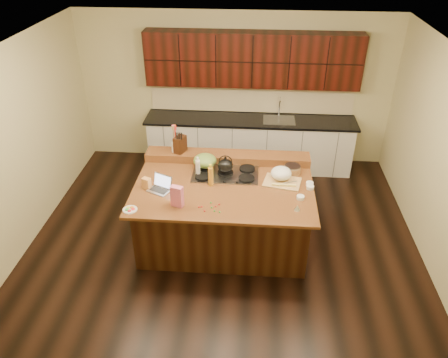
{
  "coord_description": "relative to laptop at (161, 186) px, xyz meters",
  "views": [
    {
      "loc": [
        0.39,
        -4.9,
        4.09
      ],
      "look_at": [
        0.0,
        0.05,
        1.0
      ],
      "focal_mm": 35.0,
      "sensor_mm": 36.0,
      "label": 1
    }
  ],
  "objects": [
    {
      "name": "ramekin_b",
      "position": [
        1.83,
        -0.08,
        -0.03
      ],
      "size": [
        0.13,
        0.13,
        0.04
      ],
      "primitive_type": "cylinder",
      "rotation": [
        0.0,
        0.0,
        -0.36
      ],
      "color": "white",
      "rests_on": "island"
    },
    {
      "name": "oil_bottle",
      "position": [
        0.65,
        0.16,
        0.08
      ],
      "size": [
        0.08,
        0.08,
        0.27
      ],
      "primitive_type": "cylinder",
      "rotation": [
        0.0,
        0.0,
        0.12
      ],
      "color": "#C48722",
      "rests_on": "island"
    },
    {
      "name": "gumdrop_2",
      "position": [
        0.56,
        -0.37,
        -0.04
      ],
      "size": [
        0.02,
        0.02,
        0.02
      ],
      "primitive_type": "ellipsoid",
      "color": "red",
      "rests_on": "island"
    },
    {
      "name": "back_ledge",
      "position": [
        0.82,
        0.85,
        0.01
      ],
      "size": [
        2.4,
        0.3,
        0.12
      ],
      "primitive_type": "cube",
      "color": "black",
      "rests_on": "island"
    },
    {
      "name": "ramekin_a",
      "position": [
        1.97,
        0.26,
        -0.03
      ],
      "size": [
        0.13,
        0.13,
        0.04
      ],
      "primitive_type": "cylinder",
      "rotation": [
        0.0,
        0.0,
        0.35
      ],
      "color": "white",
      "rests_on": "island"
    },
    {
      "name": "strainer_bowl",
      "position": [
        1.76,
        0.58,
        -0.01
      ],
      "size": [
        0.31,
        0.31,
        0.09
      ],
      "primitive_type": "cylinder",
      "rotation": [
        0.0,
        0.0,
        -0.39
      ],
      "color": "#996B3F",
      "rests_on": "island"
    },
    {
      "name": "gumdrop_0",
      "position": [
        0.8,
        -0.3,
        -0.04
      ],
      "size": [
        0.02,
        0.02,
        0.02
      ],
      "primitive_type": "ellipsoid",
      "color": "red",
      "rests_on": "island"
    },
    {
      "name": "back_counter",
      "position": [
        1.12,
        2.37,
        0.01
      ],
      "size": [
        3.7,
        0.66,
        2.4
      ],
      "color": "silver",
      "rests_on": "ground"
    },
    {
      "name": "utensil_crock",
      "position": [
        0.06,
        0.85,
        0.14
      ],
      "size": [
        0.13,
        0.13,
        0.14
      ],
      "primitive_type": "cylinder",
      "rotation": [
        0.0,
        0.0,
        -0.07
      ],
      "color": "white",
      "rests_on": "back_ledge"
    },
    {
      "name": "room",
      "position": [
        0.82,
        0.15,
        0.38
      ],
      "size": [
        5.52,
        5.02,
        2.72
      ],
      "color": "black",
      "rests_on": "ground"
    },
    {
      "name": "kitchen_timer",
      "position": [
        1.77,
        -0.32,
        -0.02
      ],
      "size": [
        0.1,
        0.1,
        0.07
      ],
      "primitive_type": "cone",
      "rotation": [
        0.0,
        0.0,
        0.39
      ],
      "color": "silver",
      "rests_on": "island"
    },
    {
      "name": "knife_block",
      "position": [
        0.13,
        0.85,
        0.19
      ],
      "size": [
        0.19,
        0.23,
        0.24
      ],
      "primitive_type": "cube",
      "rotation": [
        0.0,
        0.0,
        -0.4
      ],
      "color": "black",
      "rests_on": "back_ledge"
    },
    {
      "name": "gumdrop_8",
      "position": [
        0.59,
        -0.36,
        -0.04
      ],
      "size": [
        0.02,
        0.02,
        0.02
      ],
      "primitive_type": "ellipsoid",
      "color": "red",
      "rests_on": "island"
    },
    {
      "name": "island",
      "position": [
        0.82,
        0.15,
        -0.51
      ],
      "size": [
        2.4,
        1.6,
        0.92
      ],
      "color": "black",
      "rests_on": "ground"
    },
    {
      "name": "package_box",
      "position": [
        -0.19,
        0.02,
        0.02
      ],
      "size": [
        0.13,
        0.11,
        0.15
      ],
      "primitive_type": "cube",
      "rotation": [
        0.0,
        0.0,
        -0.41
      ],
      "color": "#CC8948",
      "rests_on": "island"
    },
    {
      "name": "cooktop",
      "position": [
        0.82,
        0.45,
        -0.04
      ],
      "size": [
        0.92,
        0.52,
        0.05
      ],
      "color": "gray",
      "rests_on": "island"
    },
    {
      "name": "pink_bag",
      "position": [
        0.28,
        -0.35,
        0.09
      ],
      "size": [
        0.17,
        0.12,
        0.28
      ],
      "primitive_type": "cube",
      "rotation": [
        0.0,
        0.0,
        -0.29
      ],
      "color": "#DD688A",
      "rests_on": "island"
    },
    {
      "name": "vinegar_bottle",
      "position": [
        0.45,
        0.38,
        0.07
      ],
      "size": [
        0.07,
        0.07,
        0.25
      ],
      "primitive_type": "cylinder",
      "rotation": [
        0.0,
        0.0,
        -0.11
      ],
      "color": "silver",
      "rests_on": "island"
    },
    {
      "name": "laptop",
      "position": [
        0.0,
        0.0,
        0.0
      ],
      "size": [
        0.35,
        0.32,
        0.2
      ],
      "rotation": [
        0.0,
        0.0,
        -0.44
      ],
      "color": "#B7B7BC",
      "rests_on": "island"
    },
    {
      "name": "gumdrop_1",
      "position": [
        0.69,
        -0.27,
        -0.04
      ],
      "size": [
        0.02,
        0.02,
        0.02
      ],
      "primitive_type": "ellipsoid",
      "color": "#198C26",
      "rests_on": "island"
    },
    {
      "name": "gumdrop_6",
      "position": [
        0.63,
        -0.45,
        -0.04
      ],
      "size": [
        0.02,
        0.02,
        0.02
      ],
      "primitive_type": "ellipsoid",
      "color": "red",
      "rests_on": "island"
    },
    {
      "name": "kettle",
      "position": [
        0.82,
        0.45,
        0.09
      ],
      "size": [
        0.24,
        0.24,
        0.19
      ],
      "primitive_type": "ellipsoid",
      "rotation": [
        0.0,
        0.0,
        -0.13
      ],
      "color": "black",
      "rests_on": "cooktop"
    },
    {
      "name": "gumdrop_7",
      "position": [
        0.71,
        -0.37,
        -0.04
      ],
      "size": [
        0.02,
        0.02,
        0.02
      ],
      "primitive_type": "ellipsoid",
      "color": "#198C26",
      "rests_on": "island"
    },
    {
      "name": "gumdrop_5",
      "position": [
        0.75,
        -0.44,
        -0.04
      ],
      "size": [
        0.02,
        0.02,
        0.02
      ],
      "primitive_type": "ellipsoid",
      "color": "#198C26",
      "rests_on": "island"
    },
    {
      "name": "wooden_tray",
      "position": [
        1.59,
        0.34,
        0.03
      ],
      "size": [
        0.55,
        0.45,
        0.2
      ],
      "rotation": [
        0.0,
        0.0,
        -0.22
      ],
      "color": "tan",
      "rests_on": "island"
    },
    {
      "name": "gumdrop_3",
      "position": [
        0.82,
        -0.45,
        -0.04
      ],
      "size": [
        0.02,
        0.02,
        0.02
      ],
      "primitive_type": "ellipsoid",
      "color": "#198C26",
      "rests_on": "island"
    },
    {
      "name": "candy_plate",
      "position": [
        -0.29,
        -0.49,
        -0.05
      ],
      "size": [
        0.22,
        0.22,
        0.01
      ],
      "primitive_type": "cylinder",
      "rotation": [
        0.0,
        0.0,
        -0.24
      ],
      "color": "white",
      "rests_on": "island"
    },
    {
      "name": "ramekin_c",
      "position": [
        1.97,
        0.17,
        -0.03
      ],
      "size": [
        0.11,
        0.11,
        0.04
      ],
      "primitive_type": "cylinder",
      "rotation": [
        0.0,
        0.0,
        0.15
      ],
      "color": "white",
      "rests_on": "island"
    },
    {
      "name": "gumdrop_4",
      "position": [
        0.76,
        -0.34,
        -0.04
      ],
      "size": [
        0.02,
        0.02,
        0.02
      ],
      "primitive_type": "ellipsoid",
      "color": "red",
      "rests_on": "island"
    },
    {
      "name": "green_bowl",
      "position": [
        0.52,
        0.58,
        0.08
      ],
      "size": [
        0.42,
        0.42,
        0.18
      ],
      "primitive_type": "ellipsoid",
      "rotation": [
        0.0,
        0.0,
        -0.33
      ],
      "color": "olive",
      "rests_on": "cooktop"
    }
  ]
}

